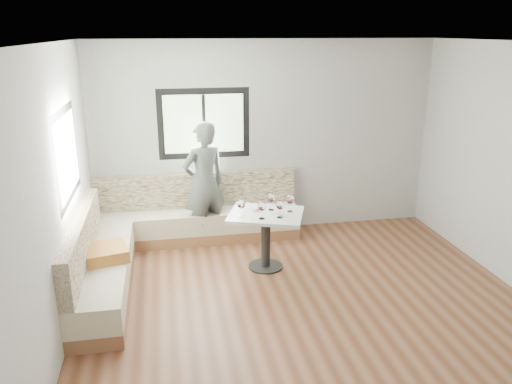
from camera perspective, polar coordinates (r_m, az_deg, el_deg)
room at (r=5.03m, az=5.88°, el=0.59°), size 5.01×5.01×2.81m
banquette at (r=6.66m, az=-10.93°, el=-5.08°), size 2.90×2.80×0.95m
table at (r=6.28m, az=1.12°, el=-4.02°), size 1.08×0.96×0.74m
person at (r=6.97m, az=-5.93°, el=0.96°), size 0.75×0.64×1.76m
olive_ramekin at (r=6.30m, az=-0.08°, el=-1.96°), size 0.10×0.10×0.04m
wine_glass_a at (r=6.06m, az=-1.71°, el=-1.42°), size 0.10×0.10×0.22m
wine_glass_b at (r=5.98m, az=0.68°, el=-1.69°), size 0.10×0.10×0.22m
wine_glass_c at (r=6.03m, az=2.76°, el=-1.56°), size 0.10×0.10×0.22m
wine_glass_d at (r=6.28m, az=1.76°, el=-0.73°), size 0.10×0.10×0.22m
wine_glass_e at (r=6.23m, az=3.92°, el=-0.90°), size 0.10×0.10×0.22m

